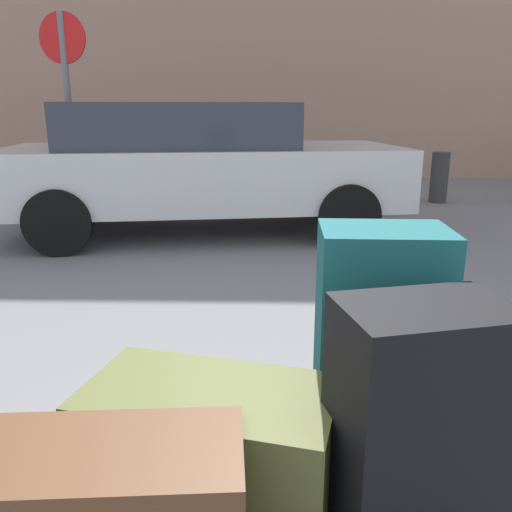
# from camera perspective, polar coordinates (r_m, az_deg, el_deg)

# --- Properties ---
(duffel_bag_olive_rear_left) EXTENTS (0.72, 0.50, 0.32)m
(duffel_bag_olive_rear_left) POSITION_cam_1_polar(r_m,az_deg,el_deg) (1.48, -5.07, -19.60)
(duffel_bag_olive_rear_left) COLOR #4C5128
(duffel_bag_olive_rear_left) RESTS_ON luggage_cart
(suitcase_teal_rear_right) EXTENTS (0.37, 0.27, 0.69)m
(suitcase_teal_rear_right) POSITION_cam_1_polar(r_m,az_deg,el_deg) (1.62, 13.16, -9.10)
(suitcase_teal_rear_right) COLOR #144C51
(suitcase_teal_rear_right) RESTS_ON luggage_cart
(suitcase_black_front_right) EXTENTS (0.43, 0.34, 0.61)m
(suitcase_black_front_right) POSITION_cam_1_polar(r_m,az_deg,el_deg) (1.33, 17.12, -17.36)
(suitcase_black_front_right) COLOR black
(suitcase_black_front_right) RESTS_ON luggage_cart
(parked_car) EXTENTS (4.51, 2.40, 1.42)m
(parked_car) POSITION_cam_1_polar(r_m,az_deg,el_deg) (5.96, -6.26, 9.87)
(parked_car) COLOR silver
(parked_car) RESTS_ON ground_plane
(bollard_kerb_near) EXTENTS (0.26, 0.26, 0.74)m
(bollard_kerb_near) POSITION_cam_1_polar(r_m,az_deg,el_deg) (8.36, 19.33, 8.07)
(bollard_kerb_near) COLOR #383838
(bollard_kerb_near) RESTS_ON ground_plane
(no_parking_sign) EXTENTS (0.50, 0.10, 2.29)m
(no_parking_sign) POSITION_cam_1_polar(r_m,az_deg,el_deg) (5.92, -19.76, 15.44)
(no_parking_sign) COLOR slate
(no_parking_sign) RESTS_ON ground_plane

